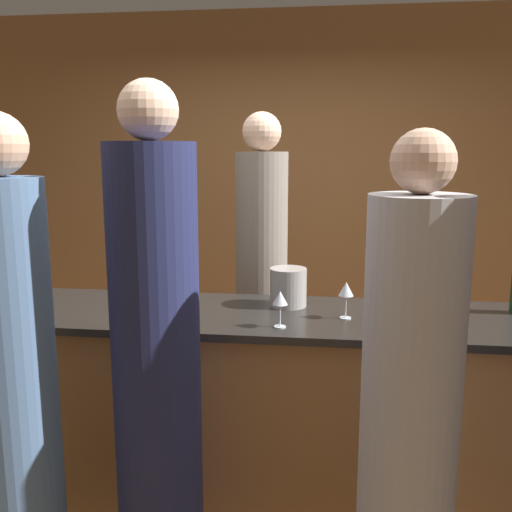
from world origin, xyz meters
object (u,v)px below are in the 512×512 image
guest_1 (15,394)px  guest_3 (157,380)px  bartender (261,293)px  guest_0 (409,424)px  ice_bucket (288,287)px

guest_1 → guest_3: size_ratio=0.95×
bartender → guest_0: 1.53m
bartender → ice_bucket: (0.19, -0.52, 0.17)m
bartender → guest_1: (-0.72, -1.41, -0.04)m
guest_0 → guest_3: guest_3 is taller
guest_0 → guest_3: bearing=176.3°
guest_1 → guest_0: bearing=1.3°
guest_1 → bartender: bearing=62.8°
guest_0 → ice_bucket: size_ratio=9.77×
bartender → guest_3: (-0.23, -1.32, 0.00)m
bartender → ice_bucket: bearing=110.1°
bartender → guest_3: guest_3 is taller
guest_3 → guest_1: bearing=-169.9°
bartender → guest_0: bearing=115.5°
guest_0 → ice_bucket: (-0.47, 0.86, 0.25)m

